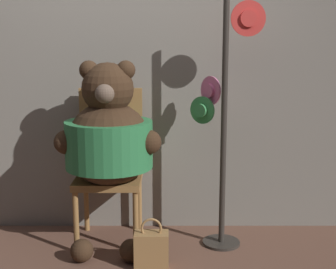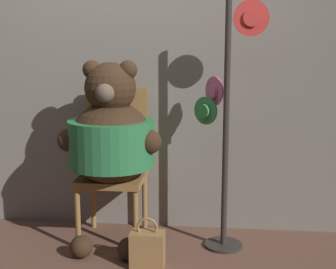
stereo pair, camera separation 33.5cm
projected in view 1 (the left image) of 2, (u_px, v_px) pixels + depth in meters
ground_plane at (121, 255)px, 3.34m from camera, size 14.00×14.00×0.00m
wall_back at (125, 61)px, 3.67m from camera, size 8.00×0.10×2.70m
chair at (112, 161)px, 3.56m from camera, size 0.48×0.48×1.15m
teddy_bear at (110, 139)px, 3.35m from camera, size 0.76×0.67×1.37m
hat_display_rack at (224, 124)px, 3.38m from camera, size 0.51×0.35×1.81m
handbag_on_ground at (153, 249)px, 3.12m from camera, size 0.23×0.14×0.35m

